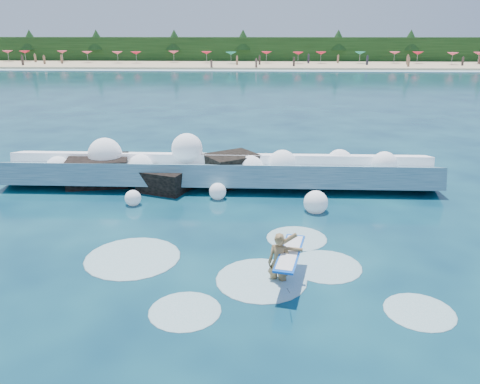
{
  "coord_description": "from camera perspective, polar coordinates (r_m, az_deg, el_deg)",
  "views": [
    {
      "loc": [
        2.13,
        -12.61,
        6.26
      ],
      "look_at": [
        1.5,
        2.0,
        1.2
      ],
      "focal_mm": 35.0,
      "sensor_mm": 36.0,
      "label": 1
    }
  ],
  "objects": [
    {
      "name": "ground",
      "position": [
        14.24,
        -6.44,
        -7.12
      ],
      "size": [
        200.0,
        200.0,
        0.0
      ],
      "primitive_type": "plane",
      "color": "#07253C",
      "rests_on": "ground"
    },
    {
      "name": "beach",
      "position": [
        90.84,
        1.16,
        15.25
      ],
      "size": [
        140.0,
        20.0,
        0.4
      ],
      "primitive_type": "cube",
      "color": "tan",
      "rests_on": "ground"
    },
    {
      "name": "wet_band",
      "position": [
        79.88,
        0.96,
        14.61
      ],
      "size": [
        140.0,
        5.0,
        0.08
      ],
      "primitive_type": "cube",
      "color": "silver",
      "rests_on": "ground"
    },
    {
      "name": "treeline",
      "position": [
        100.71,
        1.31,
        16.93
      ],
      "size": [
        140.0,
        4.0,
        5.0
      ],
      "primitive_type": "cube",
      "color": "black",
      "rests_on": "ground"
    },
    {
      "name": "breaking_wave",
      "position": [
        20.04,
        -2.62,
        2.49
      ],
      "size": [
        18.11,
        2.82,
        1.56
      ],
      "color": "#336B81",
      "rests_on": "ground"
    },
    {
      "name": "rock_cluster",
      "position": [
        20.26,
        -9.83,
        2.18
      ],
      "size": [
        8.46,
        3.49,
        1.46
      ],
      "color": "black",
      "rests_on": "ground"
    },
    {
      "name": "surfer_with_board",
      "position": [
        12.32,
        5.07,
        -8.36
      ],
      "size": [
        1.1,
        2.84,
        1.62
      ],
      "color": "olive",
      "rests_on": "ground"
    },
    {
      "name": "wave_spray",
      "position": [
        19.74,
        -3.59,
        3.57
      ],
      "size": [
        14.52,
        4.69,
        2.22
      ],
      "color": "white",
      "rests_on": "ground"
    },
    {
      "name": "surf_foam",
      "position": [
        13.17,
        -0.93,
        -9.3
      ],
      "size": [
        9.7,
        6.06,
        0.14
      ],
      "color": "silver",
      "rests_on": "ground"
    },
    {
      "name": "beach_umbrellas",
      "position": [
        92.89,
        1.12,
        16.6
      ],
      "size": [
        113.77,
        6.7,
        0.5
      ],
      "color": "#15836B",
      "rests_on": "ground"
    },
    {
      "name": "beachgoers",
      "position": [
        87.59,
        1.36,
        15.7
      ],
      "size": [
        107.95,
        13.41,
        1.93
      ],
      "color": "#3F332D",
      "rests_on": "ground"
    }
  ]
}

